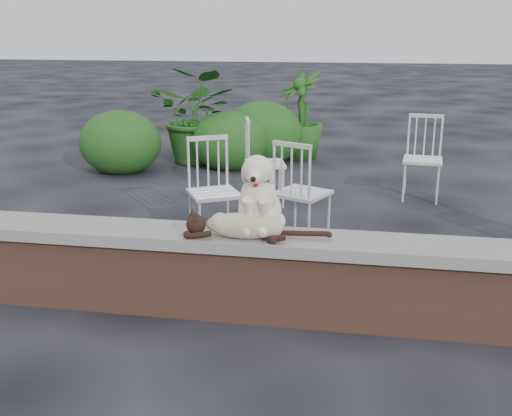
% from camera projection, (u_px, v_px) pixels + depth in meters
% --- Properties ---
extents(ground, '(60.00, 60.00, 0.00)m').
position_uv_depth(ground, '(384.00, 325.00, 3.96)').
color(ground, black).
rests_on(ground, ground).
extents(brick_wall, '(6.00, 0.30, 0.50)m').
position_uv_depth(brick_wall, '(387.00, 290.00, 3.89)').
color(brick_wall, brown).
rests_on(brick_wall, ground).
extents(capstone, '(6.20, 0.40, 0.08)m').
position_uv_depth(capstone, '(389.00, 248.00, 3.81)').
color(capstone, slate).
rests_on(capstone, brick_wall).
extents(dog, '(0.36, 0.47, 0.55)m').
position_uv_depth(dog, '(260.00, 191.00, 3.92)').
color(dog, beige).
rests_on(dog, capstone).
extents(cat, '(1.11, 0.27, 0.19)m').
position_uv_depth(cat, '(244.00, 224.00, 3.85)').
color(cat, tan).
rests_on(cat, capstone).
extents(chair_b, '(0.62, 0.62, 0.94)m').
position_uv_depth(chair_b, '(423.00, 158.00, 6.72)').
color(chair_b, white).
rests_on(chair_b, ground).
extents(chair_a, '(0.76, 0.76, 0.94)m').
position_uv_depth(chair_a, '(214.00, 191.00, 5.38)').
color(chair_a, white).
rests_on(chair_a, ground).
extents(chair_e, '(0.68, 0.68, 0.94)m').
position_uv_depth(chair_e, '(265.00, 162.00, 6.54)').
color(chair_e, white).
rests_on(chair_e, ground).
extents(chair_c, '(0.75, 0.75, 0.94)m').
position_uv_depth(chair_c, '(302.00, 191.00, 5.39)').
color(chair_c, white).
rests_on(chair_c, ground).
extents(potted_plant_a, '(1.38, 1.24, 1.35)m').
position_uv_depth(potted_plant_a, '(198.00, 116.00, 8.50)').
color(potted_plant_a, '#244814').
rests_on(potted_plant_a, ground).
extents(potted_plant_b, '(1.00, 1.00, 1.28)m').
position_uv_depth(potted_plant_b, '(300.00, 115.00, 8.78)').
color(potted_plant_b, '#244814').
rests_on(potted_plant_b, ground).
extents(shrubbery, '(2.90, 1.96, 0.92)m').
position_uv_depth(shrubbery, '(208.00, 139.00, 8.33)').
color(shrubbery, '#244814').
rests_on(shrubbery, ground).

